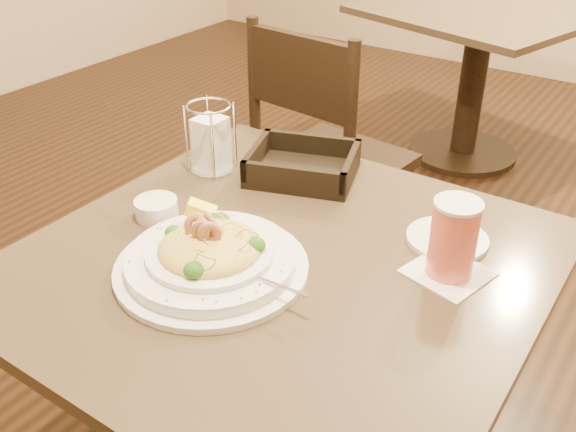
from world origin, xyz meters
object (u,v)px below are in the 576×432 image
Objects in this scene: side_plate at (447,239)px; butter_ramekin at (156,208)px; bread_basket at (303,167)px; napkin_caddy at (211,142)px; drink_glass at (453,239)px; background_table at (476,58)px; dining_chair_near at (325,155)px; main_table at (282,349)px; pasta_bowl at (211,256)px.

side_plate is 1.79× the size of butter_ramekin.
bread_basket is 1.75× the size of napkin_caddy.
drink_glass reaches higher than side_plate.
bread_basket is at bearing -83.16° from background_table.
dining_chair_near reaches higher than butter_ramekin.
main_table is 2.12m from background_table.
dining_chair_near is at bearing 108.95° from pasta_bowl.
background_table is at bearing 99.84° from main_table.
butter_ramekin is (-0.29, -0.02, 0.24)m from main_table.
drink_glass is 0.61m from napkin_caddy.
drink_glass is 0.96× the size of napkin_caddy.
background_table is 1.90m from napkin_caddy.
pasta_bowl is 2.39× the size of napkin_caddy.
butter_ramekin is (0.04, -0.23, -0.05)m from napkin_caddy.
dining_chair_near is (-0.03, -1.28, 0.01)m from background_table.
main_table is at bearing -80.16° from background_table.
background_table is 2.88× the size of pasta_bowl.
drink_glass is (0.63, -1.96, 0.30)m from background_table.
pasta_bowl is (-0.08, -0.10, 0.26)m from main_table.
drink_glass reaches higher than background_table.
side_plate is (0.31, 0.33, -0.03)m from pasta_bowl.
side_plate is at bearing 46.55° from pasta_bowl.
napkin_caddy is at bearing -177.86° from side_plate.
side_plate is (0.59, -1.86, 0.23)m from background_table.
side_plate is at bearing 44.49° from main_table.
main_table and background_table have the same top height.
main_table is 0.81× the size of background_table.
side_plate is at bearing -72.38° from background_table.
main_table is at bearing -154.87° from drink_glass.
pasta_bowl is at bearing -133.45° from side_plate.
pasta_bowl is (0.31, -0.91, 0.25)m from dining_chair_near.
dining_chair_near is 0.62m from bread_basket.
background_table is 2.22m from pasta_bowl.
dining_chair_near is 0.67m from napkin_caddy.
background_table is at bearing 107.62° from side_plate.
main_table is 0.38m from butter_ramekin.
side_plate is at bearing 25.31° from butter_ramekin.
background_table is 2.08m from drink_glass.
bread_basket reaches higher than main_table.
napkin_caddy is 0.24m from butter_ramekin.
drink_glass is (0.35, 0.23, 0.04)m from pasta_bowl.
dining_chair_near reaches higher than drink_glass.
main_table is 0.49m from napkin_caddy.
butter_ramekin is (-0.15, -0.32, -0.00)m from bread_basket.
dining_chair_near is at bearing 95.34° from napkin_caddy.
dining_chair_near is 0.87m from butter_ramekin.
side_plate is (0.62, -0.58, 0.22)m from dining_chair_near.
background_table is at bearing 96.84° from bread_basket.
main_table is 5.77× the size of side_plate.
drink_glass reaches higher than pasta_bowl.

